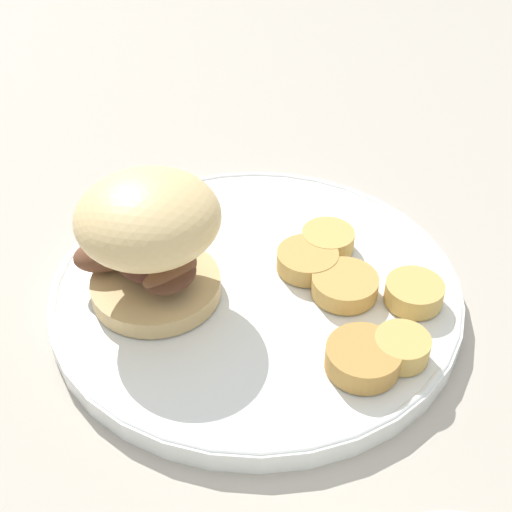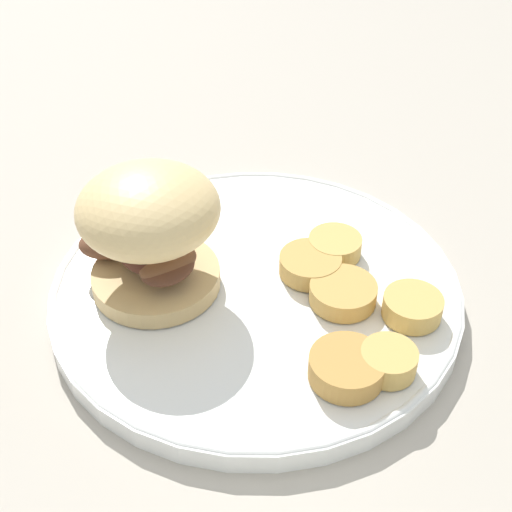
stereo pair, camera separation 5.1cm
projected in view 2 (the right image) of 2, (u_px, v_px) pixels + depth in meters
ground_plane at (256, 299)px, 0.54m from camera, size 4.00×4.00×0.00m
dinner_plate at (256, 290)px, 0.53m from camera, size 0.30×0.30×0.02m
sandwich at (149, 227)px, 0.49m from camera, size 0.10×0.12×0.09m
potato_round_0 at (342, 295)px, 0.51m from camera, size 0.05×0.05×0.01m
potato_round_1 at (335, 246)px, 0.55m from camera, size 0.04×0.04×0.02m
potato_round_2 at (347, 368)px, 0.45m from camera, size 0.05×0.05×0.02m
potato_round_3 at (310, 265)px, 0.53m from camera, size 0.05×0.05×0.01m
potato_round_4 at (388, 361)px, 0.46m from camera, size 0.04×0.04×0.02m
potato_round_5 at (412, 306)px, 0.50m from camera, size 0.04×0.04×0.02m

